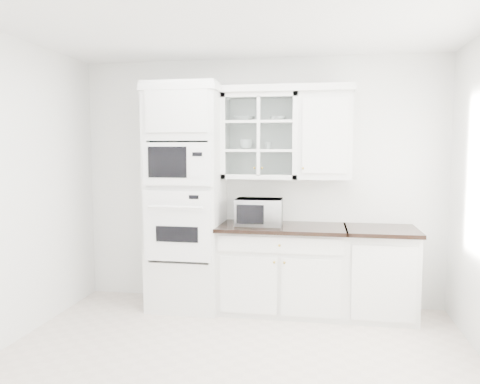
# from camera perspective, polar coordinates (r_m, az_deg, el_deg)

# --- Properties ---
(ground) EXTENTS (4.00, 3.50, 0.01)m
(ground) POSITION_cam_1_polar(r_m,az_deg,el_deg) (3.86, -1.26, -21.04)
(ground) COLOR beige
(ground) RESTS_ON ground
(room_shell) EXTENTS (4.00, 3.50, 2.70)m
(room_shell) POSITION_cam_1_polar(r_m,az_deg,el_deg) (3.88, -0.10, 6.20)
(room_shell) COLOR white
(room_shell) RESTS_ON ground
(oven_column) EXTENTS (0.76, 0.68, 2.40)m
(oven_column) POSITION_cam_1_polar(r_m,az_deg,el_deg) (5.04, -6.58, -0.64)
(oven_column) COLOR silver
(oven_column) RESTS_ON ground
(base_cabinet_run) EXTENTS (1.32, 0.67, 0.92)m
(base_cabinet_run) POSITION_cam_1_polar(r_m,az_deg,el_deg) (5.02, 5.12, -9.21)
(base_cabinet_run) COLOR silver
(base_cabinet_run) RESTS_ON ground
(extra_base_cabinet) EXTENTS (0.72, 0.67, 0.92)m
(extra_base_cabinet) POSITION_cam_1_polar(r_m,az_deg,el_deg) (5.04, 16.67, -9.35)
(extra_base_cabinet) COLOR silver
(extra_base_cabinet) RESTS_ON ground
(upper_cabinet_glass) EXTENTS (0.80, 0.33, 0.90)m
(upper_cabinet_glass) POSITION_cam_1_polar(r_m,az_deg,el_deg) (5.02, 2.51, 6.79)
(upper_cabinet_glass) COLOR silver
(upper_cabinet_glass) RESTS_ON room_shell
(upper_cabinet_solid) EXTENTS (0.55, 0.33, 0.90)m
(upper_cabinet_solid) POSITION_cam_1_polar(r_m,az_deg,el_deg) (4.98, 10.29, 6.73)
(upper_cabinet_solid) COLOR silver
(upper_cabinet_solid) RESTS_ON room_shell
(crown_molding) EXTENTS (2.14, 0.38, 0.07)m
(crown_molding) POSITION_cam_1_polar(r_m,az_deg,el_deg) (5.05, 1.29, 12.31)
(crown_molding) COLOR white
(crown_molding) RESTS_ON room_shell
(countertop_microwave) EXTENTS (0.49, 0.41, 0.28)m
(countertop_microwave) POSITION_cam_1_polar(r_m,az_deg,el_deg) (4.91, 2.35, -2.42)
(countertop_microwave) COLOR white
(countertop_microwave) RESTS_ON base_cabinet_run
(bowl_a) EXTENTS (0.24, 0.24, 0.05)m
(bowl_a) POSITION_cam_1_polar(r_m,az_deg,el_deg) (5.04, 0.47, 8.92)
(bowl_a) COLOR white
(bowl_a) RESTS_ON upper_cabinet_glass
(bowl_b) EXTENTS (0.18, 0.18, 0.05)m
(bowl_b) POSITION_cam_1_polar(r_m,az_deg,el_deg) (5.03, 4.59, 8.90)
(bowl_b) COLOR white
(bowl_b) RESTS_ON upper_cabinet_glass
(cup_a) EXTENTS (0.16, 0.16, 0.11)m
(cup_a) POSITION_cam_1_polar(r_m,az_deg,el_deg) (5.03, 0.77, 5.82)
(cup_a) COLOR white
(cup_a) RESTS_ON upper_cabinet_glass
(cup_b) EXTENTS (0.10, 0.10, 0.08)m
(cup_b) POSITION_cam_1_polar(r_m,az_deg,el_deg) (5.02, 3.42, 5.67)
(cup_b) COLOR white
(cup_b) RESTS_ON upper_cabinet_glass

